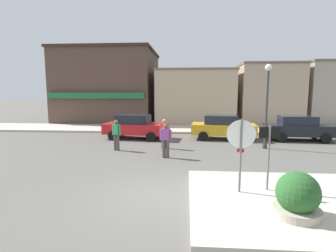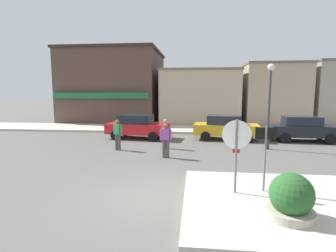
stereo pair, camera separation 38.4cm
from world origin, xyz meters
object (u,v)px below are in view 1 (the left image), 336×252
object	(u,v)px
parked_car_second	(223,127)
parked_car_third	(299,128)
planter	(297,199)
pedestrian_crossing_far	(166,139)
stop_sign	(241,146)
lamp_post	(267,94)
pedestrian_crossing_near	(116,134)
one_way_sign	(269,151)
pedestrian_kerb_side	(164,133)
parked_car_nearest	(135,126)

from	to	relation	value
parked_car_second	parked_car_third	distance (m)	4.69
planter	pedestrian_crossing_far	size ratio (longest dim) A/B	0.76
parked_car_second	stop_sign	bearing A→B (deg)	-94.59
lamp_post	pedestrian_crossing_near	bearing A→B (deg)	-172.48
stop_sign	pedestrian_crossing_near	world-z (taller)	stop_sign
pedestrian_crossing_near	pedestrian_crossing_far	bearing A→B (deg)	-26.26
stop_sign	parked_car_third	world-z (taller)	stop_sign
parked_car_third	stop_sign	bearing A→B (deg)	-120.42
stop_sign	one_way_sign	size ratio (longest dim) A/B	1.10
one_way_sign	pedestrian_crossing_far	distance (m)	5.38
one_way_sign	parked_car_third	distance (m)	10.14
one_way_sign	pedestrian_kerb_side	size ratio (longest dim) A/B	1.30
stop_sign	pedestrian_crossing_near	distance (m)	7.76
lamp_post	parked_car_third	size ratio (longest dim) A/B	1.11
one_way_sign	parked_car_third	bearing A→B (deg)	63.17
pedestrian_crossing_near	pedestrian_crossing_far	world-z (taller)	same
pedestrian_kerb_side	planter	bearing A→B (deg)	-63.82
planter	lamp_post	size ratio (longest dim) A/B	0.27
pedestrian_kerb_side	stop_sign	bearing A→B (deg)	-66.46
pedestrian_crossing_far	one_way_sign	bearing A→B (deg)	-50.78
pedestrian_kerb_side	one_way_sign	bearing A→B (deg)	-59.34
planter	pedestrian_crossing_near	world-z (taller)	pedestrian_crossing_near
one_way_sign	lamp_post	bearing A→B (deg)	74.51
parked_car_nearest	parked_car_third	xyz separation A→B (m)	(10.36, 0.08, 0.00)
planter	lamp_post	distance (m)	8.67
parked_car_nearest	parked_car_second	world-z (taller)	same
pedestrian_crossing_near	parked_car_nearest	bearing A→B (deg)	85.24
pedestrian_crossing_near	lamp_post	bearing A→B (deg)	7.52
parked_car_third	pedestrian_kerb_side	size ratio (longest dim) A/B	2.55
parked_car_second	parked_car_third	xyz separation A→B (m)	(4.68, -0.08, 0.00)
parked_car_nearest	parked_car_second	size ratio (longest dim) A/B	1.00
parked_car_nearest	pedestrian_kerb_side	size ratio (longest dim) A/B	2.59
stop_sign	parked_car_nearest	size ratio (longest dim) A/B	0.55
parked_car_nearest	pedestrian_kerb_side	bearing A→B (deg)	-52.62
one_way_sign	planter	world-z (taller)	one_way_sign
parked_car_nearest	one_way_sign	bearing A→B (deg)	-57.10
lamp_post	pedestrian_kerb_side	world-z (taller)	lamp_post
pedestrian_kerb_side	pedestrian_crossing_far	bearing A→B (deg)	-83.14
pedestrian_kerb_side	lamp_post	bearing A→B (deg)	4.26
pedestrian_crossing_near	pedestrian_crossing_far	distance (m)	3.00
pedestrian_crossing_near	pedestrian_crossing_far	size ratio (longest dim) A/B	1.00
pedestrian_crossing_far	pedestrian_crossing_near	bearing A→B (deg)	153.74
parked_car_nearest	pedestrian_kerb_side	distance (m)	3.57
lamp_post	pedestrian_kerb_side	distance (m)	5.84
planter	parked_car_nearest	bearing A→B (deg)	119.44
stop_sign	planter	size ratio (longest dim) A/B	1.88
stop_sign	parked_car_third	xyz separation A→B (m)	(5.43, 9.26, -0.71)
pedestrian_crossing_far	parked_car_third	bearing A→B (deg)	31.50
planter	lamp_post	world-z (taller)	lamp_post
one_way_sign	parked_car_second	size ratio (longest dim) A/B	0.51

